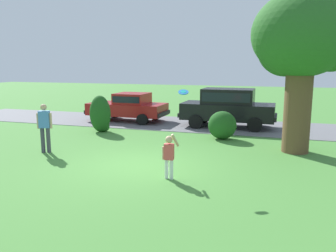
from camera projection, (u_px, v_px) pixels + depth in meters
ground_plane at (139, 165)px, 10.76m from camera, size 80.00×80.00×0.00m
driveway_strip at (193, 124)px, 17.91m from camera, size 28.00×4.40×0.02m
oak_tree_large at (302, 42)px, 11.82m from camera, size 3.52×3.59×5.60m
shrub_near_tree at (100, 115)px, 15.87m from camera, size 0.99×0.88×1.70m
shrub_centre_left at (222, 125)px, 14.38m from camera, size 1.18×1.03×1.18m
parked_sedan at (129, 106)px, 18.76m from camera, size 4.45×2.19×1.56m
parked_suv at (228, 106)px, 17.00m from camera, size 4.73×2.16×1.92m
child_thrower at (169, 154)px, 9.35m from camera, size 0.46×0.27×1.29m
frisbee at (183, 92)px, 9.35m from camera, size 0.29×0.27×0.16m
adult_onlooker at (45, 125)px, 12.12m from camera, size 0.51×0.33×1.74m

